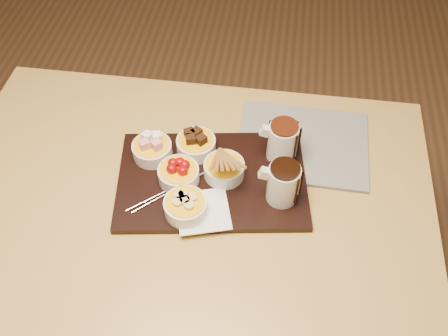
# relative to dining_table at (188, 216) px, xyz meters

# --- Properties ---
(ground) EXTENTS (5.00, 5.00, 0.00)m
(ground) POSITION_rel_dining_table_xyz_m (0.00, 0.00, -0.65)
(ground) COLOR brown
(ground) RESTS_ON ground
(dining_table) EXTENTS (1.20, 0.80, 0.75)m
(dining_table) POSITION_rel_dining_table_xyz_m (0.00, 0.00, 0.00)
(dining_table) COLOR tan
(dining_table) RESTS_ON ground
(serving_board) EXTENTS (0.50, 0.37, 0.02)m
(serving_board) POSITION_rel_dining_table_xyz_m (0.06, 0.04, 0.11)
(serving_board) COLOR black
(serving_board) RESTS_ON dining_table
(napkin) EXTENTS (0.15, 0.15, 0.00)m
(napkin) POSITION_rel_dining_table_xyz_m (0.05, -0.06, 0.12)
(napkin) COLOR white
(napkin) RESTS_ON serving_board
(bowl_marshmallows) EXTENTS (0.10, 0.10, 0.04)m
(bowl_marshmallows) POSITION_rel_dining_table_xyz_m (-0.10, 0.09, 0.14)
(bowl_marshmallows) COLOR silver
(bowl_marshmallows) RESTS_ON serving_board
(bowl_cake) EXTENTS (0.10, 0.10, 0.04)m
(bowl_cake) POSITION_rel_dining_table_xyz_m (0.01, 0.13, 0.14)
(bowl_cake) COLOR silver
(bowl_cake) RESTS_ON serving_board
(bowl_strawberries) EXTENTS (0.10, 0.10, 0.04)m
(bowl_strawberries) POSITION_rel_dining_table_xyz_m (-0.02, 0.03, 0.14)
(bowl_strawberries) COLOR silver
(bowl_strawberries) RESTS_ON serving_board
(bowl_biscotti) EXTENTS (0.10, 0.10, 0.04)m
(bowl_biscotti) POSITION_rel_dining_table_xyz_m (0.09, 0.06, 0.14)
(bowl_biscotti) COLOR silver
(bowl_biscotti) RESTS_ON serving_board
(bowl_bananas) EXTENTS (0.10, 0.10, 0.04)m
(bowl_bananas) POSITION_rel_dining_table_xyz_m (0.01, -0.06, 0.14)
(bowl_bananas) COLOR silver
(bowl_bananas) RESTS_ON serving_board
(pitcher_dark_chocolate) EXTENTS (0.08, 0.08, 0.10)m
(pitcher_dark_chocolate) POSITION_rel_dining_table_xyz_m (0.23, 0.01, 0.17)
(pitcher_dark_chocolate) COLOR silver
(pitcher_dark_chocolate) RESTS_ON serving_board
(pitcher_milk_chocolate) EXTENTS (0.08, 0.08, 0.10)m
(pitcher_milk_chocolate) POSITION_rel_dining_table_xyz_m (0.22, 0.14, 0.17)
(pitcher_milk_chocolate) COLOR silver
(pitcher_milk_chocolate) RESTS_ON serving_board
(fondue_skewers) EXTENTS (0.19, 0.22, 0.01)m
(fondue_skewers) POSITION_rel_dining_table_xyz_m (-0.03, 0.00, 0.12)
(fondue_skewers) COLOR silver
(fondue_skewers) RESTS_ON serving_board
(newspaper) EXTENTS (0.35, 0.28, 0.01)m
(newspaper) POSITION_rel_dining_table_xyz_m (0.27, 0.20, 0.10)
(newspaper) COLOR beige
(newspaper) RESTS_ON dining_table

